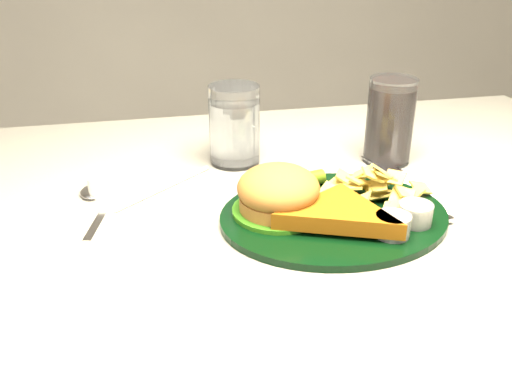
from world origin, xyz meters
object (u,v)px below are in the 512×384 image
(water_glass, at_px, (234,125))
(fork_napkin, at_px, (408,193))
(dinner_plate, at_px, (335,196))
(cola_glass, at_px, (390,121))

(water_glass, relative_size, fork_napkin, 0.62)
(water_glass, xyz_separation_m, fork_napkin, (0.21, -0.17, -0.05))
(water_glass, bearing_deg, dinner_plate, -66.80)
(cola_glass, bearing_deg, dinner_plate, -130.71)
(water_glass, bearing_deg, fork_napkin, -39.39)
(dinner_plate, bearing_deg, fork_napkin, 14.60)
(dinner_plate, xyz_separation_m, water_glass, (-0.09, 0.21, 0.03))
(water_glass, height_order, cola_glass, cola_glass)
(cola_glass, relative_size, fork_napkin, 0.68)
(dinner_plate, distance_m, cola_glass, 0.22)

